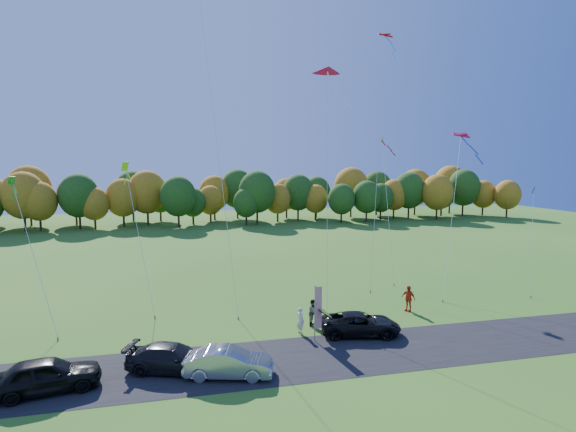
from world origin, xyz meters
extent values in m
plane|color=#2D6019|center=(0.00, 0.00, 0.00)|extent=(160.00, 160.00, 0.00)
cube|color=black|center=(0.00, -4.00, 0.01)|extent=(90.00, 6.00, 0.01)
imported|color=black|center=(3.09, -1.43, 0.72)|extent=(5.54, 3.44, 1.43)
imported|color=#A4A3A8|center=(-5.81, -5.31, 0.76)|extent=(4.84, 2.67, 1.51)
imported|color=black|center=(-8.65, -4.01, 0.72)|extent=(5.35, 3.52, 1.44)
imported|color=black|center=(-14.58, -4.86, 0.85)|extent=(5.25, 2.88, 1.69)
imported|color=silver|center=(-0.64, -0.33, 0.87)|extent=(0.62, 0.74, 1.73)
imported|color=gray|center=(0.60, 0.88, 0.91)|extent=(0.99, 1.09, 1.81)
imported|color=red|center=(8.40, 2.17, 0.98)|extent=(0.99, 1.23, 1.96)
cylinder|color=#999999|center=(-0.11, -1.81, 1.79)|extent=(0.06, 0.06, 3.57)
cube|color=red|center=(0.12, -1.80, 2.14)|extent=(0.45, 0.04, 2.68)
cube|color=navy|center=(0.12, -1.77, 3.13)|extent=(0.45, 0.03, 0.70)
cylinder|color=#4C3F33|center=(-4.29, 3.24, 0.10)|extent=(0.08, 0.08, 0.20)
cylinder|color=#4C3F33|center=(7.61, 7.34, 0.10)|extent=(0.08, 0.08, 0.20)
cube|color=red|center=(13.49, 18.25, 24.64)|extent=(3.19, 1.11, 1.22)
cylinder|color=#4C3F33|center=(1.64, 1.06, 0.10)|extent=(0.08, 0.08, 0.20)
cone|color=#D90D49|center=(4.45, 10.18, 19.05)|extent=(2.50, 1.91, 2.73)
cylinder|color=#4C3F33|center=(12.18, 3.53, 0.10)|extent=(0.08, 0.08, 0.20)
cube|color=#C71643|center=(18.52, 11.43, 13.80)|extent=(3.29, 1.14, 1.25)
cylinder|color=#4C3F33|center=(-10.10, 4.77, 0.10)|extent=(0.08, 0.08, 0.20)
cube|color=#B8FF1A|center=(-12.53, 11.79, 10.82)|extent=(1.27, 1.27, 1.51)
cylinder|color=#4C3F33|center=(-15.79, 1.97, 0.10)|extent=(0.08, 0.08, 0.20)
cube|color=#2A9118|center=(-19.27, 6.43, 9.89)|extent=(0.94, 0.94, 1.11)
cylinder|color=#4C3F33|center=(10.55, 8.84, 0.10)|extent=(0.08, 0.08, 0.20)
cube|color=silver|center=(11.80, 14.77, 13.51)|extent=(1.18, 1.18, 1.40)
cylinder|color=#4C3F33|center=(19.84, 2.79, 0.10)|extent=(0.08, 0.08, 0.20)
cube|color=#1A0EC8|center=(22.30, 5.99, 8.71)|extent=(1.05, 1.05, 1.24)
camera|label=1|loc=(-7.87, -27.69, 11.00)|focal=28.00mm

